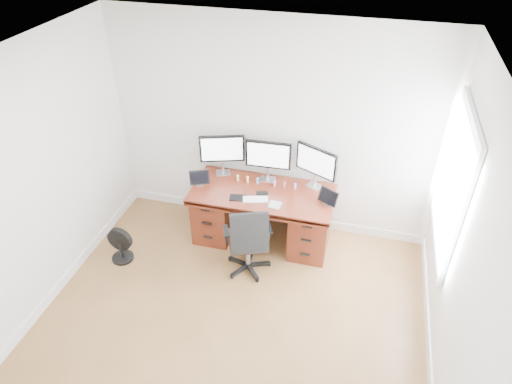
% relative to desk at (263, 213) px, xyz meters
% --- Properties ---
extents(ground, '(4.50, 4.50, 0.00)m').
position_rel_desk_xyz_m(ground, '(0.00, -1.83, -0.40)').
color(ground, brown).
rests_on(ground, ground).
extents(back_wall, '(4.00, 0.10, 2.70)m').
position_rel_desk_xyz_m(back_wall, '(0.00, 0.42, 0.95)').
color(back_wall, white).
rests_on(back_wall, ground).
extents(right_wall, '(0.10, 4.50, 2.70)m').
position_rel_desk_xyz_m(right_wall, '(2.00, -1.72, 0.95)').
color(right_wall, white).
rests_on(right_wall, ground).
extents(desk, '(1.70, 0.80, 0.75)m').
position_rel_desk_xyz_m(desk, '(0.00, 0.00, 0.00)').
color(desk, '#541D10').
rests_on(desk, ground).
extents(office_chair, '(0.66, 0.66, 0.95)m').
position_rel_desk_xyz_m(office_chair, '(-0.02, -0.61, -0.09)').
color(office_chair, black).
rests_on(office_chair, ground).
extents(floor_fan, '(0.31, 0.26, 0.45)m').
position_rel_desk_xyz_m(floor_fan, '(-1.55, -0.81, -0.18)').
color(floor_fan, black).
rests_on(floor_fan, ground).
extents(monitor_left, '(0.53, 0.21, 0.53)m').
position_rel_desk_xyz_m(monitor_left, '(-0.58, 0.24, 0.68)').
color(monitor_left, silver).
rests_on(monitor_left, desk).
extents(monitor_center, '(0.55, 0.15, 0.53)m').
position_rel_desk_xyz_m(monitor_center, '(0.00, 0.24, 0.68)').
color(monitor_center, silver).
rests_on(monitor_center, desk).
extents(monitor_right, '(0.51, 0.28, 0.53)m').
position_rel_desk_xyz_m(monitor_right, '(0.58, 0.24, 0.68)').
color(monitor_right, silver).
rests_on(monitor_right, desk).
extents(tablet_left, '(0.25, 0.16, 0.19)m').
position_rel_desk_xyz_m(tablet_left, '(-0.78, -0.08, 0.43)').
color(tablet_left, silver).
rests_on(tablet_left, desk).
extents(tablet_right, '(0.24, 0.18, 0.19)m').
position_rel_desk_xyz_m(tablet_right, '(0.78, -0.08, 0.43)').
color(tablet_right, silver).
rests_on(tablet_right, desk).
extents(keyboard, '(0.31, 0.20, 0.01)m').
position_rel_desk_xyz_m(keyboard, '(-0.04, -0.21, 0.36)').
color(keyboard, white).
rests_on(keyboard, desk).
extents(trackpad, '(0.14, 0.14, 0.01)m').
position_rel_desk_xyz_m(trackpad, '(0.20, -0.25, 0.35)').
color(trackpad, '#B7B9BE').
rests_on(trackpad, desk).
extents(drawing_tablet, '(0.23, 0.17, 0.01)m').
position_rel_desk_xyz_m(drawing_tablet, '(-0.24, -0.23, 0.35)').
color(drawing_tablet, black).
rests_on(drawing_tablet, desk).
extents(phone, '(0.15, 0.10, 0.01)m').
position_rel_desk_xyz_m(phone, '(0.01, -0.07, 0.35)').
color(phone, black).
rests_on(phone, desk).
extents(figurine_yellow, '(0.04, 0.04, 0.09)m').
position_rel_desk_xyz_m(figurine_yellow, '(-0.35, 0.12, 0.40)').
color(figurine_yellow, '#D4D55C').
rests_on(figurine_yellow, desk).
extents(figurine_orange, '(0.04, 0.04, 0.09)m').
position_rel_desk_xyz_m(figurine_orange, '(-0.23, 0.12, 0.40)').
color(figurine_orange, '#E8BD5B').
rests_on(figurine_orange, desk).
extents(figurine_blue, '(0.04, 0.04, 0.09)m').
position_rel_desk_xyz_m(figurine_blue, '(-0.10, 0.12, 0.40)').
color(figurine_blue, '#4396DB').
rests_on(figurine_blue, desk).
extents(figurine_pink, '(0.04, 0.04, 0.09)m').
position_rel_desk_xyz_m(figurine_pink, '(0.11, 0.12, 0.40)').
color(figurine_pink, '#DE5DB2').
rests_on(figurine_pink, desk).
extents(figurine_brown, '(0.04, 0.04, 0.09)m').
position_rel_desk_xyz_m(figurine_brown, '(0.23, 0.12, 0.40)').
color(figurine_brown, brown).
rests_on(figurine_brown, desk).
extents(figurine_purple, '(0.04, 0.04, 0.09)m').
position_rel_desk_xyz_m(figurine_purple, '(0.37, 0.12, 0.40)').
color(figurine_purple, '#9E6EE1').
rests_on(figurine_purple, desk).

